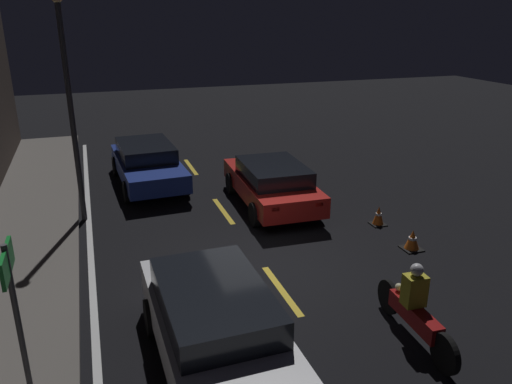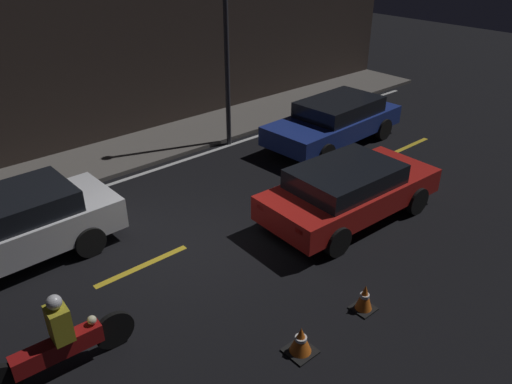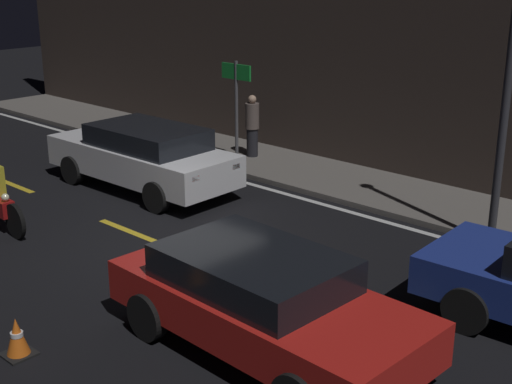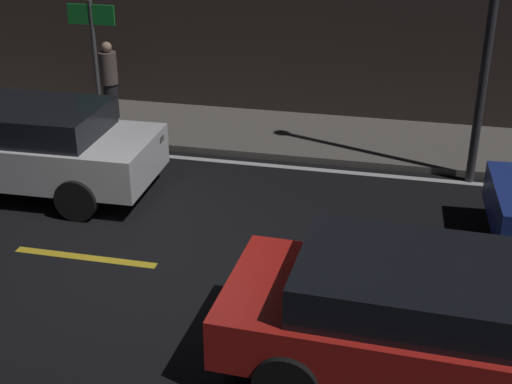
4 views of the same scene
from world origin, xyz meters
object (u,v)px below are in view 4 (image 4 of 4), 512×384
(sedan_white, at_px, (16,144))
(pedestrian, at_px, (109,80))
(shop_sign, at_px, (93,40))
(taxi_red, at_px, (430,317))

(sedan_white, distance_m, pedestrian, 3.26)
(shop_sign, bearing_deg, taxi_red, -43.75)
(sedan_white, height_order, taxi_red, sedan_white)
(sedan_white, xyz_separation_m, pedestrian, (0.18, 3.26, 0.12))
(sedan_white, height_order, shop_sign, shop_sign)
(sedan_white, relative_size, pedestrian, 3.01)
(shop_sign, bearing_deg, pedestrian, 91.69)
(shop_sign, bearing_deg, sedan_white, -94.12)
(pedestrian, bearing_deg, sedan_white, -93.11)
(taxi_red, bearing_deg, shop_sign, 138.42)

